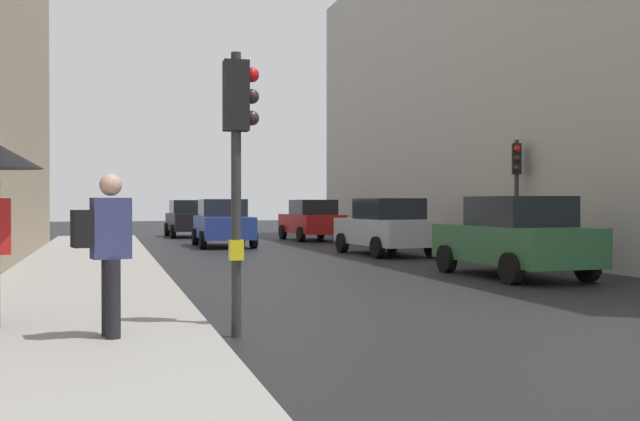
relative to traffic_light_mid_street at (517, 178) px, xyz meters
The scene contains 11 objects.
ground_plane 10.60m from the traffic_light_mid_street, 116.54° to the right, with size 120.00×120.00×0.00m, color black.
sidewalk_kerb 11.86m from the traffic_light_mid_street, 163.79° to the right, with size 3.27×40.00×0.16m, color gray.
building_facade_right 8.19m from the traffic_light_mid_street, 31.13° to the left, with size 12.00×30.81×11.73m, color #B2ADA3.
traffic_light_mid_street is the anchor object (origin of this frame).
traffic_light_near_left 12.96m from the traffic_light_mid_street, 135.40° to the right, with size 0.43×0.25×3.42m.
car_silver_hatchback 4.65m from the traffic_light_mid_street, 122.16° to the left, with size 2.28×4.33×1.76m.
car_red_sedan 13.42m from the traffic_light_mid_street, 99.36° to the left, with size 2.19×4.29×1.76m.
car_dark_suv 19.25m from the traffic_light_mid_street, 111.32° to the left, with size 2.10×4.24×1.76m.
car_green_estate 4.44m from the traffic_light_mid_street, 121.61° to the right, with size 2.14×4.26×1.76m.
car_blue_van 11.69m from the traffic_light_mid_street, 124.61° to the left, with size 2.07×4.23×1.76m.
pedestrian_with_grey_backpack 14.45m from the traffic_light_mid_street, 138.24° to the right, with size 0.64×0.40×1.77m.
Camera 1 is at (-6.12, -8.65, 1.61)m, focal length 41.57 mm.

